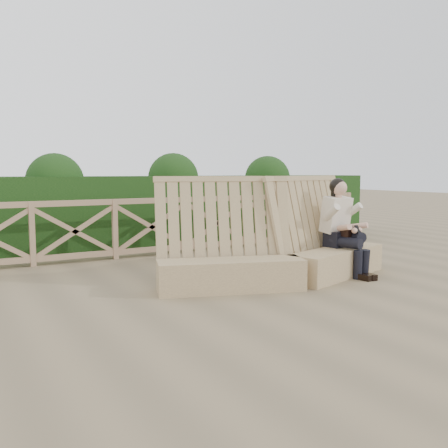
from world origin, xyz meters
TOP-DOWN VIEW (x-y plane):
  - ground at (0.00, 0.00)m, footprint 60.00×60.00m
  - bench at (0.81, 0.42)m, footprint 3.89×1.32m
  - woman at (1.94, 0.43)m, footprint 0.48×0.97m
  - guardrail at (0.00, 3.50)m, footprint 10.10×0.09m
  - hedge at (0.00, 4.70)m, footprint 12.00×1.20m

SIDE VIEW (x-z plane):
  - ground at x=0.00m, z-range 0.00..0.00m
  - bench at x=0.81m, z-range -0.39..1.17m
  - guardrail at x=0.00m, z-range 0.00..1.10m
  - hedge at x=0.00m, z-range 0.00..1.50m
  - woman at x=1.94m, z-range 0.03..1.53m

